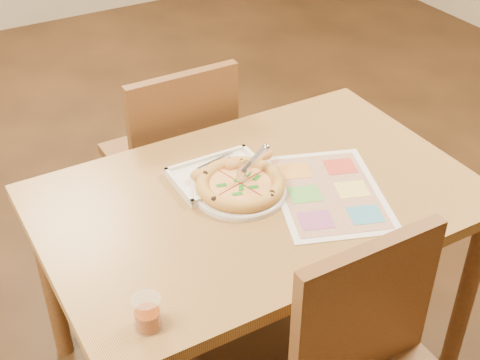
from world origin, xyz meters
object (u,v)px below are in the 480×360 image
appetizer_tray (222,174)px  menu (329,192)px  chair_far (176,145)px  glass_tumbler (147,314)px  pizza (240,184)px  pizza_cutter (252,163)px  dining_table (258,217)px  plate (240,192)px

appetizer_tray → menu: bearing=-43.8°
chair_far → glass_tumbler: (-0.50, -0.92, 0.19)m
pizza → pizza_cutter: bearing=15.5°
menu → glass_tumbler: bearing=-162.1°
dining_table → glass_tumbler: glass_tumbler is taller
plate → pizza_cutter: 0.09m
dining_table → pizza: 0.13m
appetizer_tray → chair_far: bearing=83.6°
pizza → glass_tumbler: (-0.45, -0.36, 0.01)m
pizza → menu: bearing=-31.1°
appetizer_tray → pizza: bearing=-82.8°
glass_tumbler → menu: size_ratio=0.20×
chair_far → pizza_cutter: 0.60m
plate → appetizer_tray: size_ratio=0.83×
plate → pizza: bearing=53.0°
appetizer_tray → glass_tumbler: size_ratio=3.79×
plate → chair_far: bearing=85.3°
glass_tumbler → dining_table: bearing=32.7°
chair_far → menu: (0.19, -0.70, 0.16)m
glass_tumbler → pizza_cutter: bearing=36.4°
chair_far → pizza: (-0.04, -0.56, 0.18)m
appetizer_tray → dining_table: bearing=-68.1°
dining_table → pizza: bearing=136.4°
menu → plate: bearing=150.8°
pizza_cutter → menu: bearing=-58.5°
pizza → glass_tumbler: glass_tumbler is taller
plate → menu: size_ratio=0.63×
pizza → menu: (0.23, -0.14, -0.03)m
appetizer_tray → glass_tumbler: 0.63m
chair_far → pizza: bearing=85.8°
pizza_cutter → glass_tumbler: pizza_cutter is taller
pizza → pizza_cutter: pizza_cutter is taller
pizza_cutter → appetizer_tray: pizza_cutter is taller
dining_table → plate: bearing=145.8°
pizza_cutter → menu: (0.18, -0.15, -0.08)m
pizza_cutter → menu: 0.25m
plate → pizza: (0.01, 0.01, 0.02)m
plate → pizza_cutter: size_ratio=2.06×
chair_far → menu: bearing=104.9°
pizza → pizza_cutter: 0.07m
plate → glass_tumbler: 0.57m
plate → menu: 0.27m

